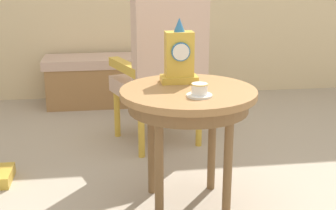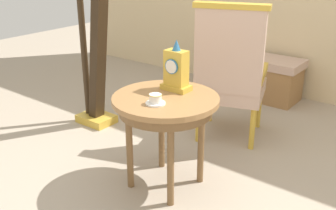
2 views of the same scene
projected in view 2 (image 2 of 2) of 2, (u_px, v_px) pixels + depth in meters
ground_plane at (167, 184)px, 2.77m from camera, size 10.00×10.00×0.00m
side_table at (166, 108)px, 2.57m from camera, size 0.68×0.68×0.64m
teacup_left at (155, 100)px, 2.41m from camera, size 0.12×0.12×0.06m
mantel_clock at (176, 70)px, 2.61m from camera, size 0.19×0.11×0.34m
armchair at (230, 71)px, 3.20m from camera, size 0.68×0.68×1.14m
harp at (94, 47)px, 3.44m from camera, size 0.40×0.24×1.78m
window_bench at (249, 75)px, 4.34m from camera, size 1.12×0.40×0.44m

